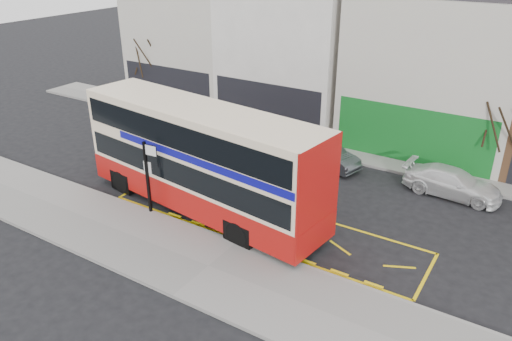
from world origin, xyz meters
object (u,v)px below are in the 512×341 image
Objects in this scene: car_silver at (211,120)px; street_tree_left at (148,46)px; car_white at (452,182)px; street_tree_right at (505,114)px; double_decker_bus at (202,158)px; car_grey at (326,154)px; bus_stop_post at (148,171)px.

car_silver is 0.59× the size of street_tree_left.
street_tree_left is at bearing 82.32° from car_silver.
street_tree_left reaches higher than car_white.
street_tree_left is 23.11m from street_tree_right.
street_tree_left reaches higher than street_tree_right.
car_grey is at bearing 77.65° from double_decker_bus.
car_grey is 6.54m from car_white.
car_grey is 0.75× the size of street_tree_right.
double_decker_bus reaches higher than car_grey.
car_silver is 0.71× the size of street_tree_right.
street_tree_right is (10.49, 10.02, 1.04)m from double_decker_bus.
bus_stop_post is 0.84× the size of car_grey.
car_grey is 15.93m from street_tree_left.
car_grey is at bearing -161.03° from street_tree_right.
street_tree_right is (23.10, -0.30, -0.75)m from street_tree_left.
bus_stop_post reaches higher than car_grey.
street_tree_left reaches higher than car_grey.
car_white is (10.83, 8.98, -1.47)m from bus_stop_post.
car_grey reaches higher than car_silver.
car_silver is at bearing -174.71° from street_tree_right.
bus_stop_post is 16.29m from street_tree_left.
car_white is 0.86× the size of street_tree_right.
double_decker_bus is 11.90m from car_white.
car_white is (9.13, 7.40, -1.88)m from double_decker_bus.
car_silver is at bearing 97.36° from car_grey.
bus_stop_post reaches higher than car_silver.
car_silver is 7.86m from street_tree_left.
street_tree_right reaches higher than car_grey.
double_decker_bus is 3.32× the size of car_silver.
car_grey is (8.50, -1.19, 0.02)m from car_silver.
car_grey is at bearing 60.11° from bus_stop_post.
car_silver is 15.08m from car_white.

